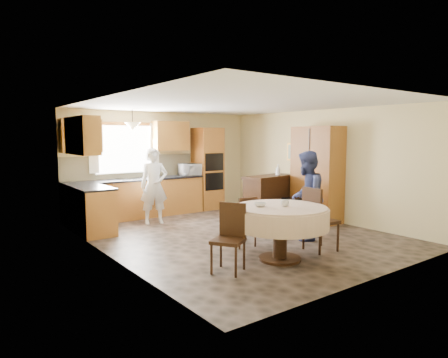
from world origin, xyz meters
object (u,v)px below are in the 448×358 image
at_px(cupboard, 317,174).
at_px(chair_back, 245,219).
at_px(dining_table, 280,218).
at_px(chair_right, 317,216).
at_px(chair_left, 230,234).
at_px(person_dining, 306,196).
at_px(person_sink, 154,186).
at_px(oven_tower, 208,169).
at_px(sideboard, 269,199).

height_order(cupboard, chair_back, cupboard).
relative_size(dining_table, chair_right, 1.37).
xyz_separation_m(chair_left, person_dining, (2.16, 0.53, 0.29)).
relative_size(chair_back, chair_right, 0.82).
xyz_separation_m(chair_back, person_dining, (1.21, -0.29, 0.33)).
relative_size(chair_back, person_sink, 0.53).
bearing_deg(person_sink, person_dining, -47.09).
relative_size(dining_table, person_sink, 0.88).
xyz_separation_m(person_sink, person_dining, (1.61, -2.92, -0.01)).
relative_size(cupboard, chair_left, 2.21).
bearing_deg(person_dining, oven_tower, -120.94).
bearing_deg(cupboard, person_dining, -145.67).
bearing_deg(dining_table, person_sink, 95.83).
bearing_deg(chair_right, sideboard, -18.49).
relative_size(dining_table, chair_left, 1.53).
height_order(oven_tower, chair_back, oven_tower).
height_order(oven_tower, cupboard, oven_tower).
height_order(chair_left, chair_back, chair_left).
xyz_separation_m(dining_table, chair_left, (-0.91, 0.08, -0.12)).
height_order(sideboard, chair_back, sideboard).
distance_m(sideboard, cupboard, 1.20).
bearing_deg(chair_right, person_dining, -27.27).
height_order(dining_table, person_dining, person_dining).
bearing_deg(person_sink, chair_right, -57.42).
bearing_deg(chair_left, chair_right, 54.50).
xyz_separation_m(cupboard, chair_left, (-3.58, -1.50, -0.53)).
relative_size(sideboard, chair_left, 1.39).
bearing_deg(cupboard, oven_tower, 111.15).
bearing_deg(oven_tower, person_sink, -157.32).
bearing_deg(chair_right, oven_tower, -3.08).
relative_size(cupboard, chair_back, 2.42).
relative_size(chair_right, person_sink, 0.64).
xyz_separation_m(chair_back, chair_right, (0.79, -0.91, 0.10)).
bearing_deg(person_dining, dining_table, 0.26).
distance_m(dining_table, chair_back, 0.91).
xyz_separation_m(cupboard, dining_table, (-2.67, -1.58, -0.41)).
bearing_deg(dining_table, cupboard, 30.54).
bearing_deg(cupboard, chair_back, -165.56).
distance_m(oven_tower, chair_back, 3.83).
distance_m(oven_tower, person_dining, 3.76).
relative_size(sideboard, dining_table, 0.91).
relative_size(oven_tower, person_dining, 1.30).
relative_size(oven_tower, chair_left, 2.22).
bearing_deg(chair_left, oven_tower, 117.02).
height_order(oven_tower, chair_left, oven_tower).
bearing_deg(chair_right, dining_table, 96.00).
bearing_deg(person_dining, sideboard, -137.57).
relative_size(person_sink, person_dining, 1.01).
xyz_separation_m(sideboard, chair_back, (-1.92, -1.45, 0.01)).
height_order(chair_back, person_dining, person_dining).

